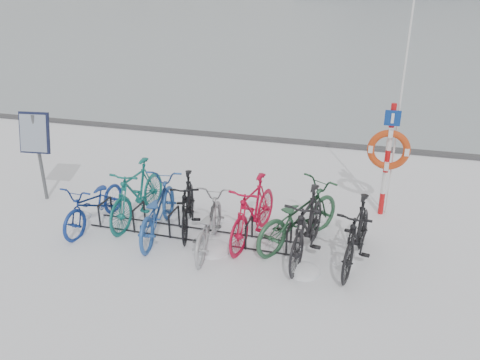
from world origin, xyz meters
name	(u,v)px	position (x,y,z in m)	size (l,w,h in m)	color
ground	(193,235)	(0.00, 0.00, 0.00)	(900.00, 900.00, 0.00)	white
quay_edge	(266,139)	(0.00, 5.90, 0.05)	(400.00, 0.25, 0.10)	#3F3F42
bike_rack	(192,226)	(0.00, 0.00, 0.18)	(4.00, 0.48, 0.46)	black
info_board	(35,138)	(-3.62, 0.58, 1.38)	(0.66, 0.32, 1.91)	#595B5E
lifebuoy_station	(389,150)	(3.33, 1.81, 1.38)	(0.79, 0.23, 4.12)	red
bike_0	(94,202)	(-1.93, -0.13, 0.48)	(0.64, 1.83, 0.96)	navy
bike_1	(137,191)	(-1.24, 0.30, 0.60)	(0.56, 1.99, 1.20)	#156760
bike_2	(157,207)	(-0.64, -0.10, 0.53)	(0.70, 2.01, 1.05)	#25509C
bike_3	(188,202)	(-0.17, 0.23, 0.54)	(0.51, 1.80, 1.08)	black
bike_4	(208,222)	(0.42, -0.30, 0.48)	(0.63, 1.82, 0.95)	#989A9E
bike_5	(253,209)	(1.10, 0.19, 0.59)	(0.56, 1.97, 1.18)	#BA0C2F
bike_6	(299,213)	(1.90, 0.32, 0.56)	(0.74, 2.12, 1.11)	#285336
bike_7	(307,224)	(2.12, -0.11, 0.60)	(0.56, 1.99, 1.20)	black
bike_8	(357,232)	(2.93, -0.11, 0.57)	(0.53, 1.89, 1.14)	black
snow_drifts	(242,246)	(0.99, -0.14, 0.00)	(5.55, 1.94, 0.22)	white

